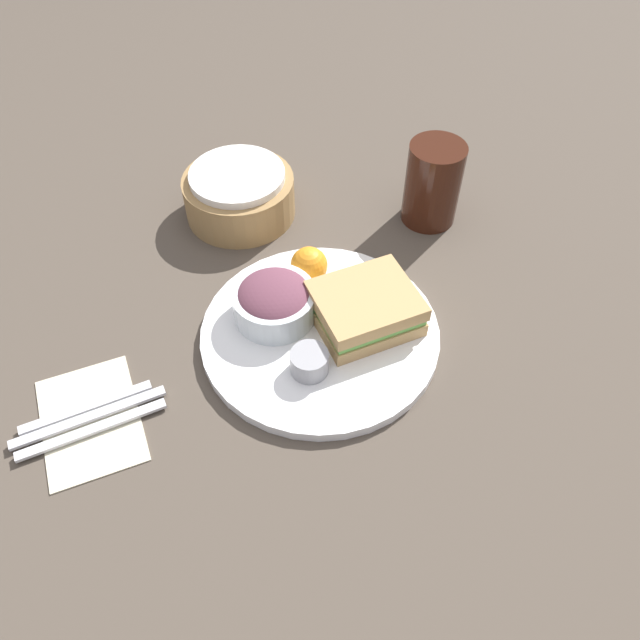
{
  "coord_description": "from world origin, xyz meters",
  "views": [
    {
      "loc": [
        -0.19,
        -0.47,
        0.64
      ],
      "look_at": [
        0.0,
        0.0,
        0.03
      ],
      "focal_mm": 35.0,
      "sensor_mm": 36.0,
      "label": 1
    }
  ],
  "objects_px": {
    "bread_basket": "(239,194)",
    "spoon": "(86,405)",
    "drink_glass": "(433,184)",
    "fork": "(92,429)",
    "knife": "(89,417)",
    "plate": "(320,334)",
    "dressing_cup": "(309,362)",
    "sandwich": "(365,308)",
    "salad_bowl": "(274,301)"
  },
  "relations": [
    {
      "from": "sandwich",
      "to": "fork",
      "type": "distance_m",
      "value": 0.36
    },
    {
      "from": "spoon",
      "to": "dressing_cup",
      "type": "bearing_deg",
      "value": 165.08
    },
    {
      "from": "plate",
      "to": "salad_bowl",
      "type": "xyz_separation_m",
      "value": [
        -0.04,
        0.05,
        0.03
      ]
    },
    {
      "from": "salad_bowl",
      "to": "drink_glass",
      "type": "bearing_deg",
      "value": 21.25
    },
    {
      "from": "salad_bowl",
      "to": "bread_basket",
      "type": "xyz_separation_m",
      "value": [
        0.02,
        0.23,
        -0.0
      ]
    },
    {
      "from": "dressing_cup",
      "to": "bread_basket",
      "type": "relative_size",
      "value": 0.28
    },
    {
      "from": "plate",
      "to": "fork",
      "type": "bearing_deg",
      "value": -173.7
    },
    {
      "from": "knife",
      "to": "bread_basket",
      "type": "bearing_deg",
      "value": -136.34
    },
    {
      "from": "sandwich",
      "to": "drink_glass",
      "type": "distance_m",
      "value": 0.25
    },
    {
      "from": "drink_glass",
      "to": "knife",
      "type": "relative_size",
      "value": 0.7
    },
    {
      "from": "plate",
      "to": "spoon",
      "type": "distance_m",
      "value": 0.3
    },
    {
      "from": "bread_basket",
      "to": "fork",
      "type": "bearing_deg",
      "value": -131.7
    },
    {
      "from": "sandwich",
      "to": "salad_bowl",
      "type": "bearing_deg",
      "value": 152.28
    },
    {
      "from": "spoon",
      "to": "bread_basket",
      "type": "bearing_deg",
      "value": -138.25
    },
    {
      "from": "drink_glass",
      "to": "fork",
      "type": "xyz_separation_m",
      "value": [
        -0.54,
        -0.19,
        -0.06
      ]
    },
    {
      "from": "dressing_cup",
      "to": "fork",
      "type": "relative_size",
      "value": 0.27
    },
    {
      "from": "sandwich",
      "to": "salad_bowl",
      "type": "xyz_separation_m",
      "value": [
        -0.1,
        0.05,
        0.0
      ]
    },
    {
      "from": "plate",
      "to": "salad_bowl",
      "type": "bearing_deg",
      "value": 133.31
    },
    {
      "from": "dressing_cup",
      "to": "fork",
      "type": "bearing_deg",
      "value": 175.54
    },
    {
      "from": "salad_bowl",
      "to": "bread_basket",
      "type": "relative_size",
      "value": 0.64
    },
    {
      "from": "knife",
      "to": "salad_bowl",
      "type": "bearing_deg",
      "value": -169.09
    },
    {
      "from": "drink_glass",
      "to": "plate",
      "type": "bearing_deg",
      "value": -146.88
    },
    {
      "from": "sandwich",
      "to": "spoon",
      "type": "relative_size",
      "value": 0.82
    },
    {
      "from": "sandwich",
      "to": "spoon",
      "type": "bearing_deg",
      "value": 178.31
    },
    {
      "from": "dressing_cup",
      "to": "fork",
      "type": "xyz_separation_m",
      "value": [
        -0.26,
        0.02,
        -0.02
      ]
    },
    {
      "from": "sandwich",
      "to": "salad_bowl",
      "type": "height_order",
      "value": "salad_bowl"
    },
    {
      "from": "sandwich",
      "to": "drink_glass",
      "type": "bearing_deg",
      "value": 42.03
    },
    {
      "from": "fork",
      "to": "knife",
      "type": "bearing_deg",
      "value": -90.0
    },
    {
      "from": "dressing_cup",
      "to": "knife",
      "type": "distance_m",
      "value": 0.27
    },
    {
      "from": "plate",
      "to": "dressing_cup",
      "type": "bearing_deg",
      "value": -123.61
    },
    {
      "from": "bread_basket",
      "to": "knife",
      "type": "relative_size",
      "value": 0.93
    },
    {
      "from": "bread_basket",
      "to": "spoon",
      "type": "distance_m",
      "value": 0.39
    },
    {
      "from": "sandwich",
      "to": "dressing_cup",
      "type": "relative_size",
      "value": 2.72
    },
    {
      "from": "plate",
      "to": "dressing_cup",
      "type": "relative_size",
      "value": 6.56
    },
    {
      "from": "fork",
      "to": "plate",
      "type": "bearing_deg",
      "value": -176.55
    },
    {
      "from": "plate",
      "to": "bread_basket",
      "type": "distance_m",
      "value": 0.28
    },
    {
      "from": "salad_bowl",
      "to": "spoon",
      "type": "xyz_separation_m",
      "value": [
        -0.25,
        -0.04,
        -0.03
      ]
    },
    {
      "from": "plate",
      "to": "drink_glass",
      "type": "bearing_deg",
      "value": 33.12
    },
    {
      "from": "knife",
      "to": "spoon",
      "type": "height_order",
      "value": "same"
    },
    {
      "from": "drink_glass",
      "to": "spoon",
      "type": "bearing_deg",
      "value": -163.93
    },
    {
      "from": "drink_glass",
      "to": "fork",
      "type": "relative_size",
      "value": 0.74
    },
    {
      "from": "sandwich",
      "to": "knife",
      "type": "distance_m",
      "value": 0.36
    },
    {
      "from": "bread_basket",
      "to": "fork",
      "type": "xyz_separation_m",
      "value": [
        -0.28,
        -0.31,
        -0.03
      ]
    },
    {
      "from": "knife",
      "to": "dressing_cup",
      "type": "bearing_deg",
      "value": 168.84
    },
    {
      "from": "sandwich",
      "to": "dressing_cup",
      "type": "distance_m",
      "value": 0.11
    },
    {
      "from": "bread_basket",
      "to": "fork",
      "type": "height_order",
      "value": "bread_basket"
    },
    {
      "from": "plate",
      "to": "fork",
      "type": "xyz_separation_m",
      "value": [
        -0.3,
        -0.03,
        -0.0
      ]
    },
    {
      "from": "bread_basket",
      "to": "drink_glass",
      "type": "bearing_deg",
      "value": -23.98
    },
    {
      "from": "drink_glass",
      "to": "bread_basket",
      "type": "distance_m",
      "value": 0.29
    },
    {
      "from": "plate",
      "to": "spoon",
      "type": "height_order",
      "value": "plate"
    }
  ]
}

